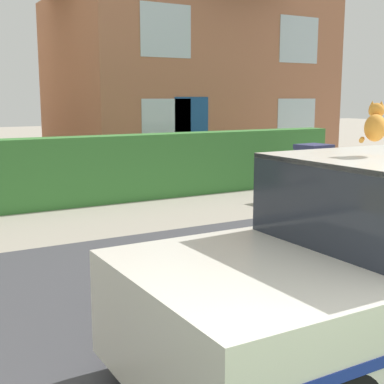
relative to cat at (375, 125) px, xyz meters
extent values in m
cube|color=#424247|center=(-1.39, 1.27, -1.86)|extent=(28.00, 6.25, 0.01)
cube|color=#3D7F38|center=(-0.03, 7.12, -1.20)|extent=(12.17, 0.55, 1.34)
cylinder|color=black|center=(-1.31, 0.63, -1.55)|extent=(0.62, 0.20, 0.62)
cube|color=silver|center=(-0.03, -0.17, -1.29)|extent=(4.14, 1.81, 0.79)
cube|color=navy|center=(-0.03, 0.74, -1.23)|extent=(3.93, 0.02, 0.07)
ellipsoid|color=orange|center=(-0.02, -0.02, -0.02)|extent=(0.30, 0.29, 0.21)
ellipsoid|color=white|center=(0.05, 0.04, -0.04)|extent=(0.11, 0.11, 0.12)
sphere|color=orange|center=(0.06, 0.05, 0.11)|extent=(0.12, 0.12, 0.12)
cone|color=orange|center=(0.09, 0.03, 0.16)|extent=(0.05, 0.05, 0.05)
cone|color=orange|center=(0.04, 0.08, 0.16)|extent=(0.05, 0.05, 0.05)
cylinder|color=orange|center=(-0.14, 0.00, -0.11)|extent=(0.18, 0.16, 0.04)
cube|color=#A86B4C|center=(5.07, 12.09, 0.65)|extent=(7.79, 5.62, 5.02)
cube|color=navy|center=(3.66, 9.27, -0.82)|extent=(1.00, 0.02, 2.10)
cube|color=silver|center=(2.93, 9.27, -0.46)|extent=(1.40, 0.02, 1.30)
cube|color=silver|center=(7.21, 9.27, -0.46)|extent=(1.40, 0.02, 1.30)
cube|color=silver|center=(2.93, 9.27, 1.85)|extent=(1.40, 0.02, 1.30)
cube|color=silver|center=(7.21, 9.27, 1.85)|extent=(1.40, 0.02, 1.30)
cube|color=#474C8C|center=(4.33, 5.37, -1.35)|extent=(0.64, 0.60, 1.03)
cube|color=navy|center=(4.33, 5.37, -0.78)|extent=(0.67, 0.63, 0.10)
camera|label=1|loc=(-3.33, -2.92, 0.21)|focal=50.00mm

